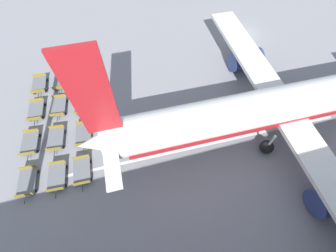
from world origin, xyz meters
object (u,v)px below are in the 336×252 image
airplane (294,103)px  baggage_dolly_row_near_col_d (27,182)px  baggage_dolly_row_near_col_c (30,143)px  baggage_dolly_row_mid_a_col_a (61,81)px  baggage_dolly_row_mid_b_col_b (82,104)px  baggage_dolly_row_near_col_b (36,110)px  baggage_dolly_row_mid_b_col_c (84,134)px  baggage_dolly_row_near_col_a (39,84)px  baggage_dolly_row_mid_b_col_d (82,171)px  baggage_dolly_row_mid_a_col_d (57,176)px  baggage_dolly_row_mid_a_col_b (59,106)px  baggage_dolly_row_mid_a_col_c (56,139)px  baggage_dolly_row_mid_b_col_a (82,77)px

airplane → baggage_dolly_row_near_col_d: 26.67m
baggage_dolly_row_near_col_c → baggage_dolly_row_mid_a_col_a: 8.76m
baggage_dolly_row_mid_b_col_b → baggage_dolly_row_mid_a_col_a: bearing=-152.0°
airplane → baggage_dolly_row_mid_a_col_a: size_ratio=11.99×
airplane → baggage_dolly_row_mid_b_col_b: size_ratio=12.02×
airplane → baggage_dolly_row_near_col_b: (-8.48, -26.06, -3.05)m
airplane → baggage_dolly_row_mid_b_col_c: bearing=-100.4°
baggage_dolly_row_near_col_a → baggage_dolly_row_near_col_d: size_ratio=0.99×
baggage_dolly_row_mid_b_col_b → baggage_dolly_row_mid_b_col_d: size_ratio=1.01×
baggage_dolly_row_near_col_a → baggage_dolly_row_mid_a_col_d: (12.68, 2.02, 0.00)m
baggage_dolly_row_near_col_a → baggage_dolly_row_near_col_b: (4.03, -0.21, 0.00)m
baggage_dolly_row_mid_a_col_b → baggage_dolly_row_mid_a_col_d: same height
baggage_dolly_row_mid_b_col_b → baggage_dolly_row_near_col_d: bearing=-34.7°
baggage_dolly_row_near_col_b → baggage_dolly_row_near_col_c: 4.24m
baggage_dolly_row_near_col_d → baggage_dolly_row_near_col_c: bearing=180.0°
baggage_dolly_row_near_col_d → baggage_dolly_row_mid_a_col_c: same height
baggage_dolly_row_mid_b_col_d → baggage_dolly_row_mid_a_col_a: bearing=-171.8°
baggage_dolly_row_near_col_b → baggage_dolly_row_mid_b_col_c: size_ratio=1.00×
baggage_dolly_row_near_col_a → baggage_dolly_row_mid_b_col_d: size_ratio=1.00×
baggage_dolly_row_mid_a_col_a → baggage_dolly_row_mid_a_col_d: size_ratio=1.00×
baggage_dolly_row_near_col_c → baggage_dolly_row_mid_b_col_b: bearing=124.2°
baggage_dolly_row_near_col_c → baggage_dolly_row_mid_a_col_c: bearing=85.8°
baggage_dolly_row_near_col_b → baggage_dolly_row_mid_b_col_a: (-3.90, 5.39, 0.00)m
baggage_dolly_row_near_col_b → baggage_dolly_row_mid_b_col_b: 5.11m
baggage_dolly_row_mid_a_col_b → baggage_dolly_row_mid_b_col_b: bearing=81.7°
baggage_dolly_row_near_col_c → baggage_dolly_row_mid_b_col_d: 6.70m
baggage_dolly_row_mid_a_col_b → baggage_dolly_row_mid_a_col_c: (4.32, -0.31, 0.00)m
baggage_dolly_row_near_col_a → baggage_dolly_row_near_col_c: same height
baggage_dolly_row_near_col_a → baggage_dolly_row_mid_b_col_a: (0.13, 5.17, 0.00)m
baggage_dolly_row_near_col_d → baggage_dolly_row_mid_a_col_b: bearing=160.9°
baggage_dolly_row_near_col_c → baggage_dolly_row_mid_a_col_a: bearing=158.8°
baggage_dolly_row_mid_b_col_c → baggage_dolly_row_mid_b_col_b: bearing=178.6°
baggage_dolly_row_mid_a_col_a → baggage_dolly_row_mid_b_col_c: same height
baggage_dolly_row_mid_a_col_d → baggage_dolly_row_mid_b_col_b: size_ratio=1.00×
baggage_dolly_row_near_col_a → baggage_dolly_row_mid_a_col_a: same height
baggage_dolly_row_near_col_a → baggage_dolly_row_mid_a_col_c: (8.43, 1.94, 0.00)m
airplane → baggage_dolly_row_mid_b_col_a: bearing=-120.9°
baggage_dolly_row_near_col_a → baggage_dolly_row_near_col_d: (12.47, -0.64, 0.00)m
baggage_dolly_row_near_col_c → baggage_dolly_row_near_col_a: bearing=175.6°
baggage_dolly_row_near_col_c → baggage_dolly_row_mid_a_col_a: size_ratio=1.00×
airplane → baggage_dolly_row_near_col_a: 28.88m
baggage_dolly_row_near_col_a → baggage_dolly_row_mid_b_col_b: same height
baggage_dolly_row_mid_a_col_b → baggage_dolly_row_mid_a_col_d: bearing=-1.6°
airplane → baggage_dolly_row_near_col_d: size_ratio=12.04×
baggage_dolly_row_near_col_c → baggage_dolly_row_mid_b_col_a: 9.98m
airplane → baggage_dolly_row_mid_a_col_d: 24.02m
baggage_dolly_row_mid_b_col_c → baggage_dolly_row_mid_b_col_d: (4.09, -0.42, 0.00)m
baggage_dolly_row_near_col_a → baggage_dolly_row_mid_a_col_c: same height
airplane → baggage_dolly_row_near_col_b: 27.58m
baggage_dolly_row_near_col_a → baggage_dolly_row_mid_a_col_d: same height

